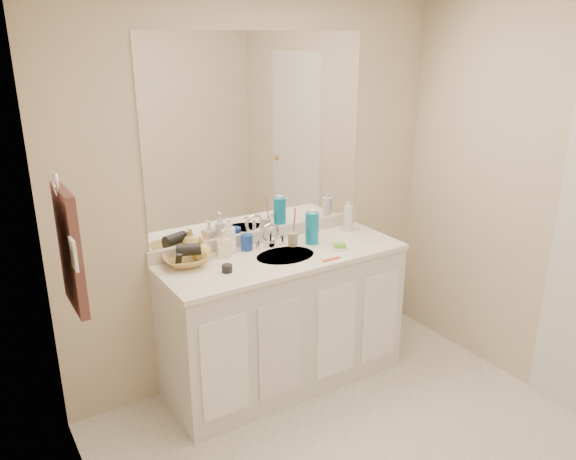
# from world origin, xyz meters

# --- Properties ---
(wall_back) EXTENTS (2.60, 0.02, 2.40)m
(wall_back) POSITION_xyz_m (0.00, 1.30, 1.20)
(wall_back) COLOR beige
(wall_back) RESTS_ON floor
(wall_left) EXTENTS (0.02, 2.60, 2.40)m
(wall_left) POSITION_xyz_m (-1.30, 0.00, 1.20)
(wall_left) COLOR beige
(wall_left) RESTS_ON floor
(vanity_cabinet) EXTENTS (1.50, 0.55, 0.85)m
(vanity_cabinet) POSITION_xyz_m (0.00, 1.02, 0.42)
(vanity_cabinet) COLOR silver
(vanity_cabinet) RESTS_ON floor
(countertop) EXTENTS (1.52, 0.57, 0.03)m
(countertop) POSITION_xyz_m (0.00, 1.02, 0.86)
(countertop) COLOR white
(countertop) RESTS_ON vanity_cabinet
(backsplash) EXTENTS (1.52, 0.03, 0.08)m
(backsplash) POSITION_xyz_m (0.00, 1.29, 0.92)
(backsplash) COLOR silver
(backsplash) RESTS_ON countertop
(sink_basin) EXTENTS (0.37, 0.37, 0.02)m
(sink_basin) POSITION_xyz_m (0.00, 1.00, 0.87)
(sink_basin) COLOR beige
(sink_basin) RESTS_ON countertop
(faucet) EXTENTS (0.02, 0.02, 0.11)m
(faucet) POSITION_xyz_m (0.00, 1.18, 0.94)
(faucet) COLOR silver
(faucet) RESTS_ON countertop
(mirror) EXTENTS (1.48, 0.01, 1.20)m
(mirror) POSITION_xyz_m (0.00, 1.29, 1.56)
(mirror) COLOR white
(mirror) RESTS_ON wall_back
(blue_mug) EXTENTS (0.10, 0.10, 0.10)m
(blue_mug) POSITION_xyz_m (-0.15, 1.21, 0.93)
(blue_mug) COLOR #163797
(blue_mug) RESTS_ON countertop
(tan_cup) EXTENTS (0.07, 0.07, 0.08)m
(tan_cup) POSITION_xyz_m (0.13, 1.12, 0.92)
(tan_cup) COLOR tan
(tan_cup) RESTS_ON countertop
(toothbrush) EXTENTS (0.01, 0.04, 0.20)m
(toothbrush) POSITION_xyz_m (0.14, 1.12, 1.03)
(toothbrush) COLOR #E43CA6
(toothbrush) RESTS_ON tan_cup
(mouthwash_bottle) EXTENTS (0.11, 0.11, 0.20)m
(mouthwash_bottle) POSITION_xyz_m (0.25, 1.09, 0.98)
(mouthwash_bottle) COLOR #0E7EAD
(mouthwash_bottle) RESTS_ON countertop
(clear_pump_bottle) EXTENTS (0.07, 0.07, 0.17)m
(clear_pump_bottle) POSITION_xyz_m (0.60, 1.17, 0.97)
(clear_pump_bottle) COLOR silver
(clear_pump_bottle) RESTS_ON countertop
(soap_dish) EXTENTS (0.12, 0.11, 0.01)m
(soap_dish) POSITION_xyz_m (0.34, 0.91, 0.89)
(soap_dish) COLOR white
(soap_dish) RESTS_ON countertop
(green_soap) EXTENTS (0.09, 0.08, 0.03)m
(green_soap) POSITION_xyz_m (0.34, 0.91, 0.90)
(green_soap) COLOR #67C931
(green_soap) RESTS_ON soap_dish
(orange_comb) EXTENTS (0.13, 0.03, 0.01)m
(orange_comb) POSITION_xyz_m (0.19, 0.80, 0.88)
(orange_comb) COLOR #DC4A17
(orange_comb) RESTS_ON countertop
(dark_jar) EXTENTS (0.08, 0.08, 0.04)m
(dark_jar) POSITION_xyz_m (-0.41, 0.97, 0.90)
(dark_jar) COLOR black
(dark_jar) RESTS_ON countertop
(soap_bottle_white) EXTENTS (0.10, 0.10, 0.22)m
(soap_bottle_white) POSITION_xyz_m (-0.26, 1.23, 0.99)
(soap_bottle_white) COLOR white
(soap_bottle_white) RESTS_ON countertop
(soap_bottle_cream) EXTENTS (0.10, 0.10, 0.17)m
(soap_bottle_cream) POSITION_xyz_m (-0.32, 1.19, 0.96)
(soap_bottle_cream) COLOR #FFF1CF
(soap_bottle_cream) RESTS_ON countertop
(soap_bottle_yellow) EXTENTS (0.15, 0.15, 0.15)m
(soap_bottle_yellow) POSITION_xyz_m (-0.45, 1.21, 0.95)
(soap_bottle_yellow) COLOR #F5C65F
(soap_bottle_yellow) RESTS_ON countertop
(wicker_basket) EXTENTS (0.30, 0.30, 0.06)m
(wicker_basket) POSITION_xyz_m (-0.57, 1.18, 0.91)
(wicker_basket) COLOR #A58642
(wicker_basket) RESTS_ON countertop
(hair_dryer) EXTENTS (0.16, 0.11, 0.07)m
(hair_dryer) POSITION_xyz_m (-0.55, 1.18, 0.97)
(hair_dryer) COLOR black
(hair_dryer) RESTS_ON wicker_basket
(towel_ring) EXTENTS (0.01, 0.11, 0.11)m
(towel_ring) POSITION_xyz_m (-1.27, 0.77, 1.55)
(towel_ring) COLOR silver
(towel_ring) RESTS_ON wall_left
(hand_towel) EXTENTS (0.04, 0.32, 0.55)m
(hand_towel) POSITION_xyz_m (-1.25, 0.77, 1.25)
(hand_towel) COLOR #3E2321
(hand_towel) RESTS_ON towel_ring
(switch_plate) EXTENTS (0.01, 0.08, 0.13)m
(switch_plate) POSITION_xyz_m (-1.27, 0.57, 1.30)
(switch_plate) COLOR white
(switch_plate) RESTS_ON wall_left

